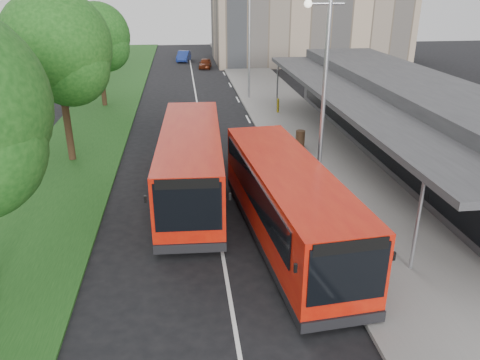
# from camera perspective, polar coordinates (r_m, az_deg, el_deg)

# --- Properties ---
(ground) EXTENTS (120.00, 120.00, 0.00)m
(ground) POSITION_cam_1_polar(r_m,az_deg,el_deg) (17.30, -2.50, -6.96)
(ground) COLOR black
(ground) RESTS_ON ground
(pavement) EXTENTS (5.00, 80.00, 0.15)m
(pavement) POSITION_cam_1_polar(r_m,az_deg,el_deg) (36.70, 4.34, 9.29)
(pavement) COLOR slate
(pavement) RESTS_ON ground
(grass_verge) EXTENTS (5.00, 80.00, 0.10)m
(grass_verge) POSITION_cam_1_polar(r_m,az_deg,el_deg) (36.49, -16.34, 8.32)
(grass_verge) COLOR #184014
(grass_verge) RESTS_ON ground
(lane_centre_line) EXTENTS (0.12, 70.00, 0.01)m
(lane_centre_line) POSITION_cam_1_polar(r_m,az_deg,el_deg) (31.21, -4.81, 6.73)
(lane_centre_line) COLOR silver
(lane_centre_line) RESTS_ON ground
(kerb_dashes) EXTENTS (0.12, 56.00, 0.01)m
(kerb_dashes) POSITION_cam_1_polar(r_m,az_deg,el_deg) (35.33, 0.30, 8.71)
(kerb_dashes) COLOR silver
(kerb_dashes) RESTS_ON ground
(station_building) EXTENTS (7.70, 26.00, 4.00)m
(station_building) POSITION_cam_1_polar(r_m,az_deg,el_deg) (26.73, 19.93, 7.24)
(station_building) COLOR #303033
(station_building) RESTS_ON ground
(tree_mid) EXTENTS (5.29, 5.29, 8.50)m
(tree_mid) POSITION_cam_1_polar(r_m,az_deg,el_deg) (24.95, -21.39, 14.16)
(tree_mid) COLOR #302013
(tree_mid) RESTS_ON ground
(tree_far) EXTENTS (4.68, 4.68, 7.52)m
(tree_far) POSITION_cam_1_polar(r_m,az_deg,el_deg) (36.72, -16.97, 15.99)
(tree_far) COLOR #302013
(tree_far) RESTS_ON ground
(lamp_post_near) EXTENTS (1.44, 0.28, 8.00)m
(lamp_post_near) POSITION_cam_1_polar(r_m,az_deg,el_deg) (18.19, 9.94, 10.18)
(lamp_post_near) COLOR #999BA1
(lamp_post_near) RESTS_ON pavement
(lamp_post_far) EXTENTS (1.44, 0.28, 8.00)m
(lamp_post_far) POSITION_cam_1_polar(r_m,az_deg,el_deg) (37.56, 1.00, 16.84)
(lamp_post_far) COLOR #999BA1
(lamp_post_far) RESTS_ON pavement
(bus_main) EXTENTS (3.41, 10.24, 2.85)m
(bus_main) POSITION_cam_1_polar(r_m,az_deg,el_deg) (16.48, 5.83, -2.93)
(bus_main) COLOR red
(bus_main) RESTS_ON ground
(bus_second) EXTENTS (3.12, 10.49, 2.94)m
(bus_second) POSITION_cam_1_polar(r_m,az_deg,el_deg) (20.12, -5.95, 2.06)
(bus_second) COLOR red
(bus_second) RESTS_ON ground
(litter_bin) EXTENTS (0.66, 0.66, 0.92)m
(litter_bin) POSITION_cam_1_polar(r_m,az_deg,el_deg) (26.44, 7.35, 5.03)
(litter_bin) COLOR #382516
(litter_bin) RESTS_ON pavement
(bollard) EXTENTS (0.21, 0.21, 0.99)m
(bollard) POSITION_cam_1_polar(r_m,az_deg,el_deg) (33.67, 4.66, 9.05)
(bollard) COLOR yellow
(bollard) RESTS_ON pavement
(car_near) EXTENTS (1.68, 3.25, 1.06)m
(car_near) POSITION_cam_1_polar(r_m,az_deg,el_deg) (53.38, -4.27, 14.01)
(car_near) COLOR #531C0B
(car_near) RESTS_ON ground
(car_far) EXTENTS (1.89, 3.84, 1.21)m
(car_far) POSITION_cam_1_polar(r_m,az_deg,el_deg) (58.56, -6.89, 14.76)
(car_far) COLOR navy
(car_far) RESTS_ON ground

